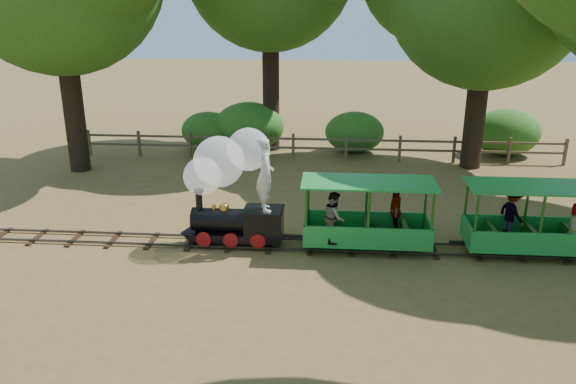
# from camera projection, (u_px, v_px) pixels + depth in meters

# --- Properties ---
(ground) EXTENTS (90.00, 90.00, 0.00)m
(ground) POSITION_uv_depth(u_px,v_px,m) (310.00, 247.00, 13.84)
(ground) COLOR olive
(ground) RESTS_ON ground
(track) EXTENTS (22.00, 1.00, 0.10)m
(track) POSITION_uv_depth(u_px,v_px,m) (310.00, 245.00, 13.82)
(track) COLOR #3F3D3A
(track) RESTS_ON ground
(locomotive) EXTENTS (2.61, 1.23, 3.00)m
(locomotive) POSITION_uv_depth(u_px,v_px,m) (230.00, 179.00, 13.49)
(locomotive) COLOR black
(locomotive) RESTS_ON ground
(carriage_front) EXTENTS (3.16, 1.31, 1.64)m
(carriage_front) POSITION_uv_depth(u_px,v_px,m) (365.00, 221.00, 13.44)
(carriage_front) COLOR green
(carriage_front) RESTS_ON track
(carriage_rear) EXTENTS (3.16, 1.43, 1.64)m
(carriage_rear) POSITION_uv_depth(u_px,v_px,m) (532.00, 225.00, 13.24)
(carriage_rear) COLOR green
(carriage_rear) RESTS_ON track
(fence) EXTENTS (18.10, 0.10, 1.00)m
(fence) POSITION_uv_depth(u_px,v_px,m) (320.00, 145.00, 21.19)
(fence) COLOR brown
(fence) RESTS_ON ground
(shrub_west) EXTENTS (2.20, 1.69, 1.52)m
(shrub_west) POSITION_uv_depth(u_px,v_px,m) (208.00, 131.00, 22.70)
(shrub_west) COLOR #2D6B1E
(shrub_west) RESTS_ON ground
(shrub_mid_w) EXTENTS (2.80, 2.15, 1.94)m
(shrub_mid_w) POSITION_uv_depth(u_px,v_px,m) (249.00, 126.00, 22.51)
(shrub_mid_w) COLOR #2D6B1E
(shrub_mid_w) RESTS_ON ground
(shrub_mid_e) EXTENTS (2.34, 1.80, 1.62)m
(shrub_mid_e) POSITION_uv_depth(u_px,v_px,m) (354.00, 132.00, 22.24)
(shrub_mid_e) COLOR #2D6B1E
(shrub_mid_e) RESTS_ON ground
(shrub_east) EXTENTS (2.61, 2.01, 1.81)m
(shrub_east) POSITION_uv_depth(u_px,v_px,m) (506.00, 132.00, 21.76)
(shrub_east) COLOR #2D6B1E
(shrub_east) RESTS_ON ground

